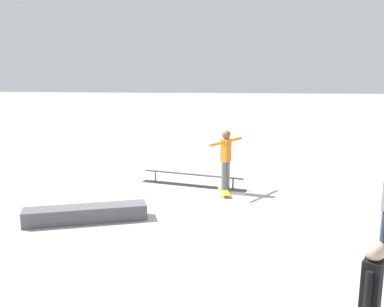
{
  "coord_description": "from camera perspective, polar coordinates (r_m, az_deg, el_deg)",
  "views": [
    {
      "loc": [
        -0.9,
        11.1,
        3.46
      ],
      "look_at": [
        -0.26,
        -0.08,
        1.0
      ],
      "focal_mm": 42.46,
      "sensor_mm": 36.0,
      "label": 1
    }
  ],
  "objects": [
    {
      "name": "grind_rail",
      "position": [
        12.16,
        0.13,
        -3.42
      ],
      "size": [
        2.86,
        1.04,
        0.34
      ],
      "rotation": [
        0.0,
        0.0,
        -0.28
      ],
      "color": "black",
      "rests_on": "ground_plane"
    },
    {
      "name": "ground_plane",
      "position": [
        11.66,
        -1.29,
        -4.87
      ],
      "size": [
        60.0,
        60.0,
        0.0
      ],
      "primitive_type": "plane",
      "color": "#ADA89E"
    },
    {
      "name": "skater_main",
      "position": [
        11.45,
        4.27,
        -0.39
      ],
      "size": [
        0.84,
        1.08,
        1.61
      ],
      "rotation": [
        0.0,
        0.0,
        0.92
      ],
      "color": "slate",
      "rests_on": "ground_plane"
    },
    {
      "name": "skateboard_main",
      "position": [
        11.52,
        4.05,
        -4.74
      ],
      "size": [
        0.34,
        0.82,
        0.09
      ],
      "rotation": [
        0.0,
        0.0,
        1.71
      ],
      "color": "yellow",
      "rests_on": "ground_plane"
    },
    {
      "name": "skate_ledge",
      "position": [
        9.91,
        -13.2,
        -7.39
      ],
      "size": [
        2.58,
        1.14,
        0.33
      ],
      "primitive_type": "cube",
      "rotation": [
        0.0,
        0.0,
        0.28
      ],
      "color": "#595960",
      "rests_on": "ground_plane"
    },
    {
      "name": "bystander_black_shirt",
      "position": [
        5.37,
        21.43,
        -16.98
      ],
      "size": [
        0.27,
        0.35,
        1.6
      ],
      "rotation": [
        0.0,
        0.0,
        1.03
      ],
      "color": "brown",
      "rests_on": "ground_plane"
    }
  ]
}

